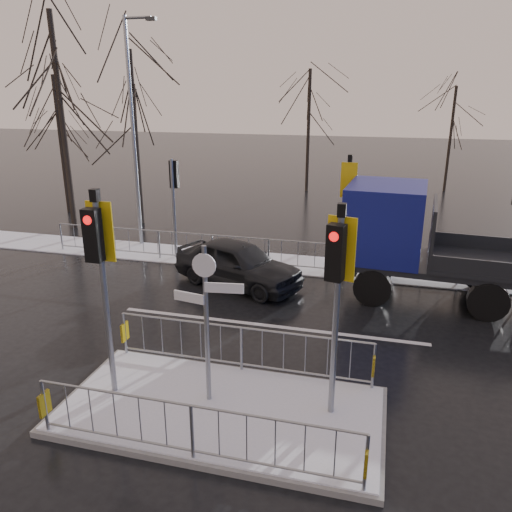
% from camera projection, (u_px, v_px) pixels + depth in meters
% --- Properties ---
extents(ground, '(120.00, 120.00, 0.00)m').
position_uv_depth(ground, '(221.00, 414.00, 9.35)').
color(ground, black).
rests_on(ground, ground).
extents(snow_verge, '(30.00, 2.00, 0.04)m').
position_uv_depth(snow_verge, '(301.00, 265.00, 17.23)').
color(snow_verge, white).
rests_on(snow_verge, ground).
extents(lane_markings, '(8.00, 11.38, 0.01)m').
position_uv_depth(lane_markings, '(215.00, 424.00, 9.04)').
color(lane_markings, silver).
rests_on(lane_markings, ground).
extents(traffic_island, '(6.00, 3.04, 4.15)m').
position_uv_depth(traffic_island, '(220.00, 395.00, 9.24)').
color(traffic_island, slate).
rests_on(traffic_island, ground).
extents(far_kerb_fixtures, '(18.00, 0.65, 3.83)m').
position_uv_depth(far_kerb_fixtures, '(308.00, 242.00, 16.37)').
color(far_kerb_fixtures, gray).
rests_on(far_kerb_fixtures, ground).
extents(car_far_lane, '(4.48, 3.03, 1.42)m').
position_uv_depth(car_far_lane, '(238.00, 263.00, 15.29)').
color(car_far_lane, black).
rests_on(car_far_lane, ground).
extents(flatbed_truck, '(7.16, 3.04, 3.24)m').
position_uv_depth(flatbed_truck, '(419.00, 239.00, 14.20)').
color(flatbed_truck, black).
rests_on(flatbed_truck, ground).
extents(tree_near_a, '(4.75, 4.75, 8.97)m').
position_uv_depth(tree_near_a, '(57.00, 81.00, 20.05)').
color(tree_near_a, black).
rests_on(tree_near_a, ground).
extents(tree_near_b, '(4.00, 4.00, 7.55)m').
position_uv_depth(tree_near_b, '(134.00, 105.00, 21.12)').
color(tree_near_b, black).
rests_on(tree_near_b, ground).
extents(tree_near_c, '(3.50, 3.50, 6.61)m').
position_uv_depth(tree_near_c, '(58.00, 118.00, 23.33)').
color(tree_near_c, black).
rests_on(tree_near_c, ground).
extents(tree_far_a, '(3.75, 3.75, 7.08)m').
position_uv_depth(tree_far_a, '(309.00, 107.00, 28.47)').
color(tree_far_a, black).
rests_on(tree_far_a, ground).
extents(tree_far_b, '(3.25, 3.25, 6.14)m').
position_uv_depth(tree_far_b, '(453.00, 119.00, 28.57)').
color(tree_far_b, black).
rests_on(tree_far_b, ground).
extents(street_lamp_left, '(1.25, 0.18, 8.20)m').
position_uv_depth(street_lamp_left, '(134.00, 127.00, 18.19)').
color(street_lamp_left, gray).
rests_on(street_lamp_left, ground).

